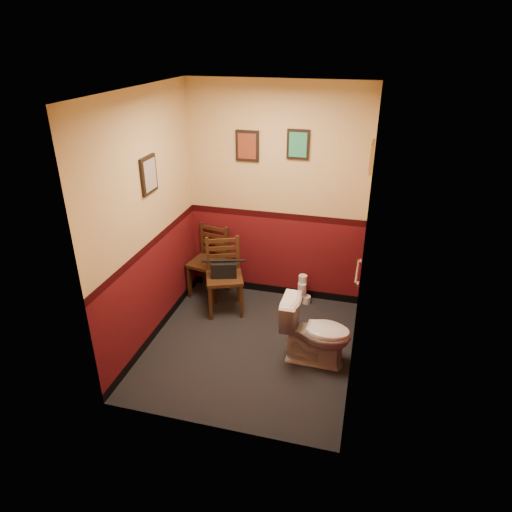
% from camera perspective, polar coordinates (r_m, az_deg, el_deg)
% --- Properties ---
extents(floor, '(2.20, 2.40, 0.00)m').
position_cam_1_polar(floor, '(5.18, -0.72, -11.18)').
color(floor, black).
rests_on(floor, ground).
extents(ceiling, '(2.20, 2.40, 0.00)m').
position_cam_1_polar(ceiling, '(4.14, -0.94, 20.04)').
color(ceiling, silver).
rests_on(ceiling, ground).
extents(wall_back, '(2.20, 0.00, 2.70)m').
position_cam_1_polar(wall_back, '(5.58, 2.50, 7.41)').
color(wall_back, '#561014').
rests_on(wall_back, ground).
extents(wall_front, '(2.20, 0.00, 2.70)m').
position_cam_1_polar(wall_front, '(3.48, -6.11, -5.01)').
color(wall_front, '#561014').
rests_on(wall_front, ground).
extents(wall_left, '(0.00, 2.40, 2.70)m').
position_cam_1_polar(wall_left, '(4.88, -13.39, 3.89)').
color(wall_left, '#561014').
rests_on(wall_left, ground).
extents(wall_right, '(0.00, 2.40, 2.70)m').
position_cam_1_polar(wall_right, '(4.35, 13.29, 1.11)').
color(wall_right, '#561014').
rests_on(wall_right, ground).
extents(grab_bar, '(0.05, 0.56, 0.06)m').
position_cam_1_polar(grab_bar, '(4.75, 12.58, -1.99)').
color(grab_bar, silver).
rests_on(grab_bar, wall_right).
extents(framed_print_back_a, '(0.28, 0.04, 0.36)m').
position_cam_1_polar(framed_print_back_a, '(5.48, -1.10, 13.60)').
color(framed_print_back_a, black).
rests_on(framed_print_back_a, wall_back).
extents(framed_print_back_b, '(0.26, 0.04, 0.34)m').
position_cam_1_polar(framed_print_back_b, '(5.34, 5.29, 13.71)').
color(framed_print_back_b, black).
rests_on(framed_print_back_b, wall_back).
extents(framed_print_left, '(0.04, 0.30, 0.38)m').
position_cam_1_polar(framed_print_left, '(4.80, -13.24, 9.85)').
color(framed_print_left, black).
rests_on(framed_print_left, wall_left).
extents(framed_print_right, '(0.04, 0.34, 0.28)m').
position_cam_1_polar(framed_print_right, '(4.70, 14.28, 11.93)').
color(framed_print_right, olive).
rests_on(framed_print_right, wall_right).
extents(toilet, '(0.74, 0.42, 0.72)m').
position_cam_1_polar(toilet, '(4.81, 7.47, -9.43)').
color(toilet, white).
rests_on(toilet, floor).
extents(toilet_brush, '(0.11, 0.11, 0.39)m').
position_cam_1_polar(toilet_brush, '(5.05, 10.00, -11.88)').
color(toilet_brush, silver).
rests_on(toilet_brush, floor).
extents(chair_left, '(0.50, 0.50, 0.92)m').
position_cam_1_polar(chair_left, '(5.97, -5.83, -0.67)').
color(chair_left, '#422613').
rests_on(chair_left, floor).
extents(chair_right, '(0.56, 0.56, 0.93)m').
position_cam_1_polar(chair_right, '(5.60, -4.02, -2.50)').
color(chair_right, '#422613').
rests_on(chair_right, floor).
extents(handbag, '(0.33, 0.23, 0.22)m').
position_cam_1_polar(handbag, '(5.50, -4.03, -1.64)').
color(handbag, black).
rests_on(handbag, chair_right).
extents(tp_stack, '(0.23, 0.14, 0.39)m').
position_cam_1_polar(tp_stack, '(5.88, 5.78, -4.41)').
color(tp_stack, silver).
rests_on(tp_stack, floor).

